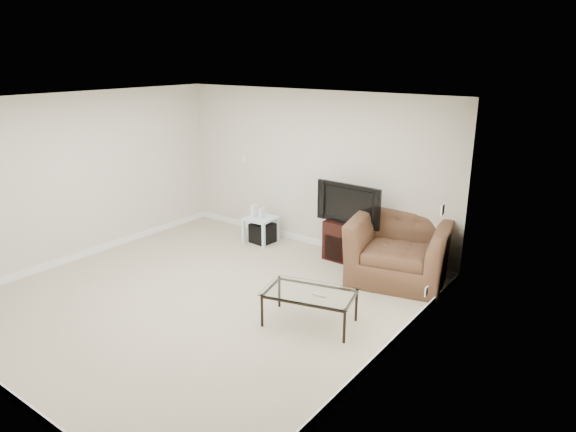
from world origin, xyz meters
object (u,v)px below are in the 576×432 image
Objects in this scene: tv_stand at (351,241)px; coffee_table at (310,308)px; television at (352,203)px; recliner at (400,240)px; subwoofer at (263,233)px; side_table at (261,230)px.

tv_stand reaches higher than coffee_table.
television is 0.97m from recliner.
subwoofer is (-1.57, -0.21, -0.15)m from tv_stand.
tv_stand reaches higher than subwoofer.
television reaches higher than coffee_table.
television is 1.75m from side_table.
subwoofer is at bearing 140.38° from coffee_table.
recliner is at bearing 80.68° from coffee_table.
television is at bearing 106.75° from coffee_table.
tv_stand is at bearing 7.62° from subwoofer.
side_table is 0.43× the size of coffee_table.
recliner is at bearing -13.57° from tv_stand.
side_table reaches higher than coffee_table.
coffee_table is (2.19, -1.77, -0.01)m from side_table.
side_table is at bearing -142.32° from subwoofer.
television reaches higher than recliner.
television is (-0.00, -0.03, 0.61)m from tv_stand.
tv_stand is at bearing 90.97° from television.
tv_stand is at bearing 8.20° from side_table.
coffee_table is at bearing -112.74° from recliner.
side_table is 2.51m from recliner.
coffee_table is (-0.29, -1.77, -0.38)m from recliner.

